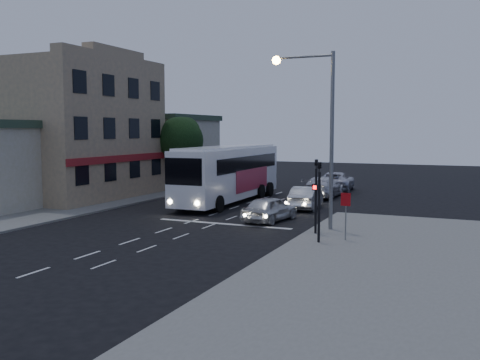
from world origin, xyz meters
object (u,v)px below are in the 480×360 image
at_px(tour_bus, 229,172).
at_px(traffic_signal_side, 319,192).
at_px(car_sedan_a, 306,198).
at_px(car_sedan_c, 336,181).
at_px(traffic_signal_main, 316,187).
at_px(regulatory_sign, 346,208).
at_px(street_tree, 180,138).
at_px(car_sedan_b, 324,187).
at_px(car_suv, 270,209).
at_px(streetlight, 319,119).

xyz_separation_m(tour_bus, traffic_signal_side, (9.71, -11.36, 0.23)).
bearing_deg(car_sedan_a, tour_bus, -12.67).
bearing_deg(car_sedan_a, car_sedan_c, -92.35).
relative_size(tour_bus, car_sedan_a, 2.94).
height_order(car_sedan_a, traffic_signal_main, traffic_signal_main).
relative_size(regulatory_sign, street_tree, 0.35).
xyz_separation_m(car_sedan_b, car_sedan_c, (-0.16, 4.62, 0.01)).
height_order(car_sedan_a, street_tree, street_tree).
height_order(car_suv, car_sedan_b, car_sedan_b).
xyz_separation_m(car_sedan_b, street_tree, (-12.31, -0.74, 3.69)).
bearing_deg(street_tree, car_suv, -42.41).
relative_size(car_sedan_a, traffic_signal_side, 1.10).
bearing_deg(traffic_signal_main, regulatory_sign, -30.84).
xyz_separation_m(car_suv, car_sedan_a, (0.48, 5.62, 0.01)).
xyz_separation_m(traffic_signal_side, regulatory_sign, (1.00, 0.96, -0.82)).
relative_size(traffic_signal_main, streetlight, 0.46).
bearing_deg(car_suv, streetlight, 162.54).
bearing_deg(tour_bus, streetlight, -43.20).
relative_size(tour_bus, car_sedan_b, 2.38).
bearing_deg(car_suv, traffic_signal_side, 138.82).
bearing_deg(tour_bus, street_tree, 143.53).
relative_size(streetlight, street_tree, 1.45).
distance_m(traffic_signal_main, traffic_signal_side, 2.10).
bearing_deg(car_sedan_c, regulatory_sign, 98.63).
relative_size(traffic_signal_main, street_tree, 0.66).
relative_size(car_suv, streetlight, 0.48).
height_order(car_sedan_c, street_tree, street_tree).
distance_m(car_sedan_c, traffic_signal_main, 20.01).
distance_m(tour_bus, car_sedan_b, 7.98).
relative_size(car_sedan_c, regulatory_sign, 2.68).
height_order(tour_bus, streetlight, streetlight).
bearing_deg(traffic_signal_side, car_suv, 130.16).
distance_m(car_sedan_b, car_sedan_c, 4.62).
relative_size(regulatory_sign, streetlight, 0.24).
height_order(car_sedan_b, traffic_signal_main, traffic_signal_main).
distance_m(tour_bus, streetlight, 12.35).
distance_m(car_sedan_b, traffic_signal_main, 15.47).
bearing_deg(car_sedan_b, car_sedan_c, -87.59).
distance_m(traffic_signal_main, streetlight, 3.61).
bearing_deg(car_sedan_a, traffic_signal_main, 103.82).
distance_m(regulatory_sign, streetlight, 5.18).
xyz_separation_m(traffic_signal_main, street_tree, (-15.81, 14.25, 2.08)).
xyz_separation_m(car_sedan_b, regulatory_sign, (5.20, -16.00, 0.79)).
bearing_deg(car_suv, car_sedan_b, -81.45).
distance_m(car_sedan_b, streetlight, 14.79).
distance_m(car_suv, streetlight, 6.18).
bearing_deg(car_sedan_b, streetlight, 103.92).
distance_m(car_suv, regulatory_sign, 6.65).
xyz_separation_m(car_sedan_a, regulatory_sign, (4.74, -9.65, 0.85)).
height_order(traffic_signal_side, streetlight, streetlight).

